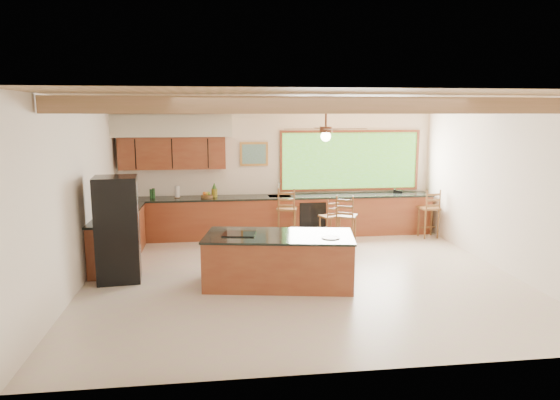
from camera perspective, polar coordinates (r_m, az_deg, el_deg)
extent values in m
plane|color=beige|center=(8.67, 2.46, -8.67)|extent=(7.20, 7.20, 0.00)
cube|color=#F1E2D0|center=(11.51, -0.25, 3.58)|extent=(7.20, 0.04, 3.00)
cube|color=#F1E2D0|center=(5.21, 8.73, -4.16)|extent=(7.20, 0.04, 3.00)
cube|color=#F1E2D0|center=(8.48, -22.18, 0.62)|extent=(0.04, 6.50, 3.00)
cube|color=#F1E2D0|center=(9.61, 24.19, 1.49)|extent=(0.04, 6.50, 3.00)
cube|color=#96714B|center=(8.23, 2.62, 11.56)|extent=(7.20, 6.50, 0.04)
cube|color=#98694C|center=(6.66, 5.04, 10.75)|extent=(7.10, 0.15, 0.22)
cube|color=#98694C|center=(8.72, 2.03, 10.54)|extent=(7.10, 0.15, 0.22)
cube|color=#98694C|center=(10.50, 0.40, 10.42)|extent=(7.10, 0.15, 0.22)
cube|color=brown|center=(11.23, -12.16, 5.26)|extent=(2.30, 0.35, 0.70)
cube|color=beige|center=(11.13, -12.30, 8.31)|extent=(2.60, 0.50, 0.48)
cylinder|color=#FFEABF|center=(11.22, -15.85, 7.00)|extent=(0.10, 0.10, 0.01)
cylinder|color=#FFEABF|center=(11.10, -8.63, 7.23)|extent=(0.10, 0.10, 0.01)
cube|color=#65B842|center=(11.79, 8.01, 4.47)|extent=(3.20, 0.04, 1.30)
cube|color=#AE7835|center=(11.39, -2.99, 5.27)|extent=(0.64, 0.03, 0.54)
cube|color=#437859|center=(11.37, -2.98, 5.27)|extent=(0.54, 0.01, 0.44)
cube|color=brown|center=(11.34, -0.03, -1.94)|extent=(7.00, 0.65, 0.88)
cube|color=black|center=(11.25, -0.03, 0.36)|extent=(7.04, 0.69, 0.04)
cube|color=brown|center=(9.90, -17.92, -4.16)|extent=(0.65, 2.35, 0.88)
cube|color=black|center=(9.80, -18.06, -1.55)|extent=(0.69, 2.39, 0.04)
cube|color=black|center=(11.14, 3.76, -2.28)|extent=(0.60, 0.02, 0.78)
cube|color=silver|center=(11.25, -0.03, 0.38)|extent=(0.50, 0.38, 0.03)
cylinder|color=silver|center=(11.42, -0.16, 1.36)|extent=(0.03, 0.03, 0.30)
cylinder|color=silver|center=(11.31, -0.10, 1.94)|extent=(0.03, 0.20, 0.03)
cylinder|color=silver|center=(11.24, -11.67, 0.92)|extent=(0.11, 0.11, 0.26)
cylinder|color=#19401D|center=(11.29, -14.53, 0.69)|extent=(0.06, 0.06, 0.20)
cylinder|color=#19401D|center=(11.27, -14.24, 0.74)|extent=(0.06, 0.06, 0.22)
cube|color=black|center=(12.02, 13.32, 1.02)|extent=(0.26, 0.23, 0.09)
cube|color=brown|center=(8.16, -0.12, -6.95)|extent=(2.49, 1.47, 0.79)
cube|color=black|center=(8.05, -0.12, -4.12)|extent=(2.53, 1.51, 0.04)
cube|color=black|center=(8.09, -4.68, -3.87)|extent=(0.59, 0.50, 0.02)
cylinder|color=silver|center=(7.88, 5.81, -4.29)|extent=(0.29, 0.29, 0.01)
cube|color=black|center=(8.66, -18.07, -3.18)|extent=(0.75, 0.73, 1.75)
cube|color=silver|center=(8.60, -15.84, -3.15)|extent=(0.02, 0.05, 1.61)
cube|color=brown|center=(10.85, 0.80, -0.98)|extent=(0.51, 0.51, 0.04)
cylinder|color=brown|center=(10.74, 0.04, -3.10)|extent=(0.04, 0.04, 0.69)
cylinder|color=brown|center=(10.79, 1.81, -3.05)|extent=(0.04, 0.04, 0.69)
cylinder|color=brown|center=(11.07, -0.19, -2.72)|extent=(0.04, 0.04, 0.69)
cylinder|color=brown|center=(11.11, 1.53, -2.67)|extent=(0.04, 0.04, 0.69)
cube|color=brown|center=(10.26, 7.56, -1.83)|extent=(0.55, 0.55, 0.04)
cylinder|color=brown|center=(10.14, 6.86, -4.02)|extent=(0.04, 0.04, 0.67)
cylinder|color=brown|center=(10.22, 8.64, -3.95)|extent=(0.04, 0.04, 0.67)
cylinder|color=brown|center=(10.45, 6.43, -3.60)|extent=(0.04, 0.04, 0.67)
cylinder|color=brown|center=(10.53, 8.15, -3.53)|extent=(0.04, 0.04, 0.67)
cube|color=brown|center=(10.70, 5.63, -1.87)|extent=(0.45, 0.45, 0.04)
cylinder|color=brown|center=(10.60, 5.04, -3.66)|extent=(0.03, 0.03, 0.57)
cylinder|color=brown|center=(10.66, 6.49, -3.60)|extent=(0.03, 0.03, 0.57)
cylinder|color=brown|center=(10.86, 4.72, -3.32)|extent=(0.03, 0.03, 0.57)
cylinder|color=brown|center=(10.93, 6.14, -3.27)|extent=(0.03, 0.03, 0.57)
cube|color=brown|center=(11.65, 16.66, -0.89)|extent=(0.42, 0.42, 0.04)
cylinder|color=brown|center=(11.51, 16.18, -2.74)|extent=(0.04, 0.04, 0.65)
cylinder|color=brown|center=(11.64, 17.59, -2.68)|extent=(0.04, 0.04, 0.65)
cylinder|color=brown|center=(11.79, 15.58, -2.42)|extent=(0.04, 0.04, 0.65)
cylinder|color=brown|center=(11.92, 16.96, -2.36)|extent=(0.04, 0.04, 0.65)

